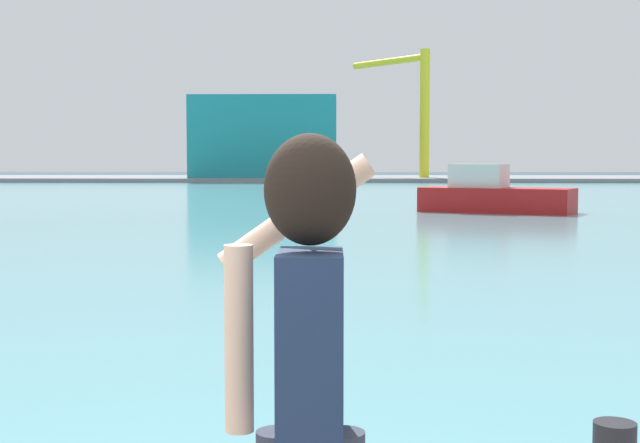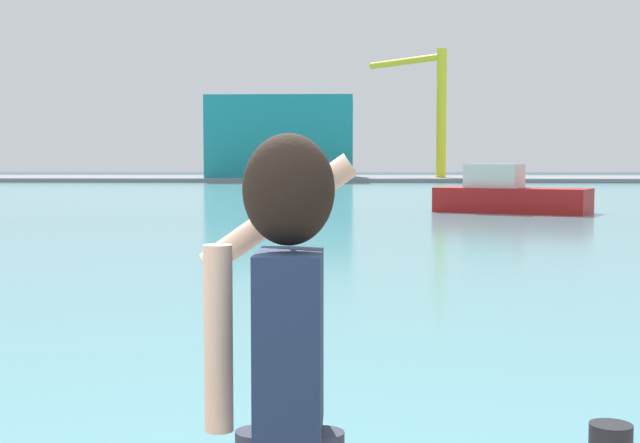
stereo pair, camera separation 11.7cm
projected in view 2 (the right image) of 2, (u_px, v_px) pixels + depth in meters
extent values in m
plane|color=#334751|center=(339.00, 197.00, 52.69)|extent=(220.00, 220.00, 0.00)
cube|color=#599EA8|center=(340.00, 195.00, 54.68)|extent=(140.00, 100.00, 0.02)
cube|color=gray|center=(347.00, 179.00, 94.54)|extent=(140.00, 20.00, 0.42)
cube|color=#1E2D4C|center=(289.00, 342.00, 2.72)|extent=(0.20, 0.34, 0.56)
sphere|color=#E0B293|center=(289.00, 193.00, 2.69)|extent=(0.22, 0.22, 0.22)
ellipsoid|color=black|center=(289.00, 190.00, 2.67)|extent=(0.28, 0.26, 0.34)
cylinder|color=#E0B293|center=(218.00, 338.00, 2.73)|extent=(0.09, 0.09, 0.58)
cylinder|color=#E0B293|center=(279.00, 214.00, 2.91)|extent=(0.52, 0.09, 0.40)
cube|color=black|center=(281.00, 163.00, 3.02)|extent=(0.01, 0.07, 0.14)
cube|color=#B21919|center=(512.00, 200.00, 36.53)|extent=(6.57, 4.71, 1.02)
cube|color=silver|center=(494.00, 176.00, 36.82)|extent=(2.69, 2.48, 0.98)
cube|color=teal|center=(282.00, 138.00, 91.74)|extent=(14.65, 10.45, 8.20)
cylinder|color=yellow|center=(441.00, 113.00, 89.71)|extent=(1.00, 1.00, 13.00)
cylinder|color=yellow|center=(405.00, 62.00, 93.78)|extent=(7.50, 9.11, 0.70)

